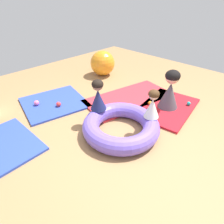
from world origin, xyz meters
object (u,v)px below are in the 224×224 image
object	(u,v)px
play_ball_orange	(150,103)
play_ball_pink	(37,103)
inflatable_cushion	(121,126)
exercise_ball_large	(103,63)
adult_seated	(170,90)
play_ball_red	(59,104)
child_in_white	(153,104)
play_ball_teal	(189,104)
child_in_navy	(98,95)

from	to	relation	value
play_ball_orange	play_ball_pink	bearing A→B (deg)	134.67
inflatable_cushion	play_ball_orange	size ratio (longest dim) A/B	15.35
play_ball_orange	exercise_ball_large	bearing A→B (deg)	75.33
adult_seated	play_ball_red	size ratio (longest dim) A/B	7.89
play_ball_orange	play_ball_pink	world-z (taller)	play_ball_pink
inflatable_cushion	child_in_white	world-z (taller)	child_in_white
child_in_white	play_ball_orange	world-z (taller)	child_in_white
child_in_white	play_ball_pink	size ratio (longest dim) A/B	4.65
child_in_white	play_ball_teal	xyz separation A→B (m)	(1.15, -0.13, -0.42)
play_ball_red	play_ball_teal	bearing A→B (deg)	-44.62
play_ball_pink	exercise_ball_large	distance (m)	2.12
play_ball_orange	play_ball_pink	size ratio (longest dim) A/B	0.80
child_in_white	child_in_navy	size ratio (longest dim) A/B	0.89
play_ball_pink	exercise_ball_large	size ratio (longest dim) A/B	0.16
adult_seated	play_ball_teal	bearing A→B (deg)	-150.82
child_in_white	play_ball_orange	xyz separation A→B (m)	(0.62, 0.43, -0.42)
play_ball_pink	child_in_navy	bearing A→B (deg)	-66.96
inflatable_cushion	adult_seated	xyz separation A→B (m)	(1.21, -0.14, 0.27)
play_ball_orange	play_ball_teal	bearing A→B (deg)	-46.48
adult_seated	child_in_white	bearing A→B (deg)	78.74
play_ball_orange	play_ball_red	world-z (taller)	play_ball_red
play_ball_red	child_in_navy	bearing A→B (deg)	-74.35
inflatable_cushion	play_ball_pink	distance (m)	1.83
child_in_navy	adult_seated	distance (m)	1.40
play_ball_orange	exercise_ball_large	world-z (taller)	exercise_ball_large
play_ball_teal	exercise_ball_large	xyz separation A→B (m)	(-0.03, 2.46, 0.24)
play_ball_teal	exercise_ball_large	distance (m)	2.47
child_in_navy	play_ball_teal	size ratio (longest dim) A/B	7.02
adult_seated	play_ball_red	world-z (taller)	adult_seated
child_in_white	child_in_navy	world-z (taller)	child_in_navy
adult_seated	play_ball_teal	xyz separation A→B (m)	(0.34, -0.28, -0.33)
play_ball_orange	play_ball_red	distance (m)	1.81
child_in_white	exercise_ball_large	size ratio (longest dim) A/B	0.73
child_in_white	child_in_navy	distance (m)	0.89
play_ball_teal	exercise_ball_large	bearing A→B (deg)	90.68
child_in_navy	exercise_ball_large	size ratio (longest dim) A/B	0.82
inflatable_cushion	play_ball_pink	size ratio (longest dim) A/B	12.24
child_in_white	adult_seated	size ratio (longest dim) A/B	0.63
play_ball_pink	exercise_ball_large	bearing A→B (deg)	8.15
play_ball_red	play_ball_pink	size ratio (longest dim) A/B	0.94
child_in_navy	play_ball_pink	distance (m)	1.43
child_in_navy	play_ball_red	bearing A→B (deg)	-150.01
adult_seated	play_ball_teal	size ratio (longest dim) A/B	9.94
play_ball_teal	child_in_white	bearing A→B (deg)	173.59
play_ball_orange	play_ball_teal	world-z (taller)	play_ball_orange
inflatable_cushion	play_ball_red	world-z (taller)	inflatable_cushion
inflatable_cushion	play_ball_pink	bearing A→B (deg)	108.06
inflatable_cushion	play_ball_teal	world-z (taller)	inflatable_cushion
adult_seated	play_ball_pink	distance (m)	2.60
inflatable_cushion	child_in_white	xyz separation A→B (m)	(0.39, -0.29, 0.36)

